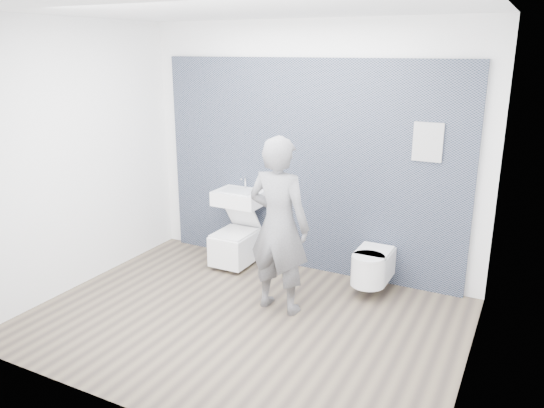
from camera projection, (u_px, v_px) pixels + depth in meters
The scene contains 8 objects.
ground at pixel (243, 320), 5.06m from camera, with size 4.00×4.00×0.00m, color brown.
room_shell at pixel (240, 139), 4.57m from camera, with size 4.00×4.00×4.00m.
tile_wall at pixel (305, 266), 6.32m from camera, with size 3.60×0.06×2.40m, color black.
washbasin at pixel (239, 197), 6.21m from camera, with size 0.56×0.42×0.42m.
toilet_square at pixel (236, 245), 6.29m from camera, with size 0.42×0.61×0.75m.
toilet_rounded at pixel (371, 266), 5.55m from camera, with size 0.36×0.61×0.33m.
info_placard at pixel (415, 289), 5.70m from camera, with size 0.29×0.03×0.39m, color white.
visitor at pixel (279, 226), 5.06m from camera, with size 0.63×0.42×1.74m, color slate.
Camera 1 is at (2.32, -3.91, 2.50)m, focal length 35.00 mm.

